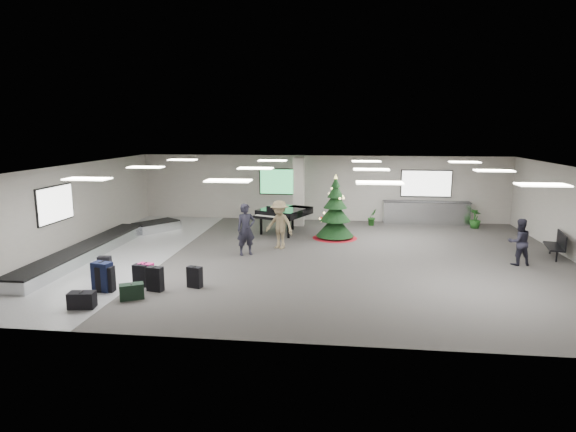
# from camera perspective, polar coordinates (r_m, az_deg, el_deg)

# --- Properties ---
(ground) EXTENTS (18.00, 18.00, 0.00)m
(ground) POSITION_cam_1_polar(r_m,az_deg,el_deg) (17.21, 2.84, -4.87)
(ground) COLOR #3C3937
(ground) RESTS_ON ground
(room_envelope) EXTENTS (18.02, 14.02, 3.21)m
(room_envelope) POSITION_cam_1_polar(r_m,az_deg,el_deg) (17.44, 1.80, 3.16)
(room_envelope) COLOR #9E9890
(room_envelope) RESTS_ON ground
(baggage_carousel) EXTENTS (2.28, 9.71, 0.43)m
(baggage_carousel) POSITION_cam_1_polar(r_m,az_deg,el_deg) (19.24, -21.20, -3.28)
(baggage_carousel) COLOR silver
(baggage_carousel) RESTS_ON ground
(service_counter) EXTENTS (4.05, 0.65, 1.08)m
(service_counter) POSITION_cam_1_polar(r_m,az_deg,el_deg) (23.88, 16.02, 0.41)
(service_counter) COLOR silver
(service_counter) RESTS_ON ground
(suitcase_0) EXTENTS (0.42, 0.25, 0.65)m
(suitcase_0) POSITION_cam_1_polar(r_m,az_deg,el_deg) (14.58, -20.90, -7.14)
(suitcase_0) COLOR black
(suitcase_0) RESTS_ON ground
(suitcase_1) EXTENTS (0.49, 0.32, 0.72)m
(suitcase_1) POSITION_cam_1_polar(r_m,az_deg,el_deg) (14.15, -15.48, -7.19)
(suitcase_1) COLOR black
(suitcase_1) RESTS_ON ground
(pink_suitcase) EXTENTS (0.45, 0.31, 0.67)m
(pink_suitcase) POSITION_cam_1_polar(r_m,az_deg,el_deg) (14.75, -16.47, -6.61)
(pink_suitcase) COLOR #D31B6F
(pink_suitcase) RESTS_ON ground
(suitcase_3) EXTENTS (0.46, 0.31, 0.66)m
(suitcase_3) POSITION_cam_1_polar(r_m,az_deg,el_deg) (14.69, -17.04, -6.73)
(suitcase_3) COLOR black
(suitcase_3) RESTS_ON ground
(navy_suitcase) EXTENTS (0.60, 0.44, 0.86)m
(navy_suitcase) POSITION_cam_1_polar(r_m,az_deg,el_deg) (14.58, -21.14, -6.72)
(navy_suitcase) COLOR black
(navy_suitcase) RESTS_ON ground
(suitcase_5) EXTENTS (0.48, 0.26, 0.75)m
(suitcase_5) POSITION_cam_1_polar(r_m,az_deg,el_deg) (14.51, -20.82, -7.00)
(suitcase_5) COLOR black
(suitcase_5) RESTS_ON ground
(green_duffel) EXTENTS (0.70, 0.57, 0.44)m
(green_duffel) POSITION_cam_1_polar(r_m,az_deg,el_deg) (13.73, -18.05, -8.50)
(green_duffel) COLOR black
(green_duffel) RESTS_ON ground
(suitcase_7) EXTENTS (0.47, 0.33, 0.64)m
(suitcase_7) POSITION_cam_1_polar(r_m,az_deg,el_deg) (14.20, -11.00, -7.11)
(suitcase_7) COLOR black
(suitcase_7) RESTS_ON ground
(suitcase_8) EXTENTS (0.42, 0.27, 0.60)m
(suitcase_8) POSITION_cam_1_polar(r_m,az_deg,el_deg) (16.20, -20.90, -5.48)
(suitcase_8) COLOR black
(suitcase_8) RESTS_ON ground
(black_duffel) EXTENTS (0.69, 0.44, 0.45)m
(black_duffel) POSITION_cam_1_polar(r_m,az_deg,el_deg) (13.50, -23.23, -9.15)
(black_duffel) COLOR black
(black_duffel) RESTS_ON ground
(christmas_tree) EXTENTS (1.86, 1.86, 2.66)m
(christmas_tree) POSITION_cam_1_polar(r_m,az_deg,el_deg) (19.99, 5.61, -0.07)
(christmas_tree) COLOR maroon
(christmas_tree) RESTS_ON ground
(grand_piano) EXTENTS (2.42, 2.70, 1.27)m
(grand_piano) POSITION_cam_1_polar(r_m,az_deg,el_deg) (20.85, -0.60, 0.41)
(grand_piano) COLOR black
(grand_piano) RESTS_ON ground
(bench) EXTENTS (0.78, 1.51, 0.92)m
(bench) POSITION_cam_1_polar(r_m,az_deg,el_deg) (19.43, 29.28, -2.87)
(bench) COLOR black
(bench) RESTS_ON ground
(traveler_a) EXTENTS (0.82, 0.73, 1.87)m
(traveler_a) POSITION_cam_1_polar(r_m,az_deg,el_deg) (17.34, -5.00, -1.59)
(traveler_a) COLOR black
(traveler_a) RESTS_ON ground
(traveler_b) EXTENTS (1.38, 1.16, 1.85)m
(traveler_b) POSITION_cam_1_polar(r_m,az_deg,el_deg) (18.20, -1.02, -1.03)
(traveler_b) COLOR #7F6D4E
(traveler_b) RESTS_ON ground
(traveler_bench) EXTENTS (0.86, 0.73, 1.58)m
(traveler_bench) POSITION_cam_1_polar(r_m,az_deg,el_deg) (17.79, 25.71, -2.78)
(traveler_bench) COLOR black
(traveler_bench) RESTS_ON ground
(potted_plant_left) EXTENTS (0.57, 0.55, 0.80)m
(potted_plant_left) POSITION_cam_1_polar(r_m,az_deg,el_deg) (22.93, 9.95, -0.12)
(potted_plant_left) COLOR #164617
(potted_plant_left) RESTS_ON ground
(potted_plant_right) EXTENTS (0.70, 0.70, 0.89)m
(potted_plant_right) POSITION_cam_1_polar(r_m,az_deg,el_deg) (23.55, 21.31, -0.29)
(potted_plant_right) COLOR #164617
(potted_plant_right) RESTS_ON ground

